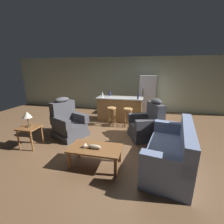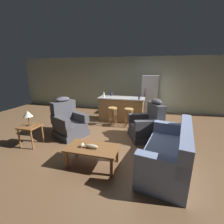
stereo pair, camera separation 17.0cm
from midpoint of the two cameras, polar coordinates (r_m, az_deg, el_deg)
ground_plane at (r=4.93m, az=1.30°, el=-8.11°), size 12.00×12.00×0.00m
back_wall at (r=7.62m, az=7.00°, el=10.43°), size 12.00×0.05×2.60m
coffee_table at (r=3.30m, az=-5.94°, el=-14.03°), size 1.10×0.60×0.42m
fish_figurine at (r=3.22m, az=-6.94°, el=-12.81°), size 0.34×0.10×0.10m
couch at (r=3.47m, az=22.39°, el=-14.08°), size 1.18×2.02×0.94m
recliner_near_lamp at (r=4.84m, az=-15.25°, el=-3.80°), size 1.12×1.12×1.20m
recliner_near_island at (r=4.60m, az=14.48°, el=-4.78°), size 1.10×1.10×1.20m
end_table at (r=4.55m, az=-27.75°, el=-5.84°), size 0.48×0.48×0.56m
table_lamp at (r=4.46m, az=-28.46°, el=-0.83°), size 0.24×0.24×0.41m
kitchen_island at (r=6.03m, az=4.35°, el=1.14°), size 1.80×0.70×0.95m
bar_stool_left at (r=5.47m, az=1.13°, el=-0.40°), size 0.32×0.32×0.68m
bar_stool_right at (r=5.37m, az=7.31°, el=-0.85°), size 0.32×0.32×0.68m
refrigerator at (r=7.02m, az=14.72°, el=6.13°), size 0.70×0.69×1.76m
bottle_tall_green at (r=6.26m, az=0.56°, el=6.94°), size 0.09×0.09×0.22m
bottle_short_amber at (r=5.58m, az=11.18°, el=5.65°), size 0.06×0.06×0.25m
bottle_wine_dark at (r=5.94m, az=-2.32°, el=6.45°), size 0.07×0.07×0.22m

